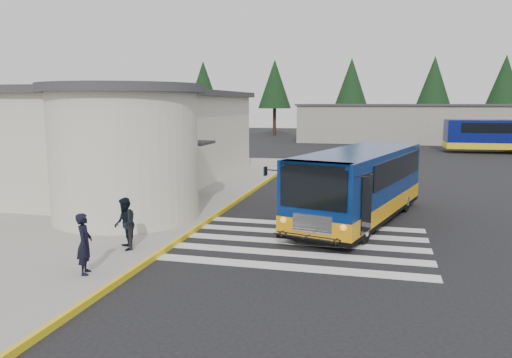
% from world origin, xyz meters
% --- Properties ---
extents(ground, '(140.00, 140.00, 0.00)m').
position_xyz_m(ground, '(0.00, 0.00, 0.00)').
color(ground, black).
rests_on(ground, ground).
extents(sidewalk, '(10.00, 34.00, 0.15)m').
position_xyz_m(sidewalk, '(-9.00, 4.00, 0.07)').
color(sidewalk, gray).
rests_on(sidewalk, ground).
extents(curb_strip, '(0.12, 34.00, 0.16)m').
position_xyz_m(curb_strip, '(-4.05, 4.00, 0.08)').
color(curb_strip, yellow).
rests_on(curb_strip, ground).
extents(station_building, '(12.70, 18.70, 4.80)m').
position_xyz_m(station_building, '(-10.84, 6.91, 2.57)').
color(station_building, '#BEB6A0').
rests_on(station_building, ground).
extents(crosswalk, '(8.00, 5.35, 0.01)m').
position_xyz_m(crosswalk, '(-0.50, -0.80, 0.01)').
color(crosswalk, silver).
rests_on(crosswalk, ground).
extents(depot_building, '(26.40, 8.40, 4.20)m').
position_xyz_m(depot_building, '(6.00, 42.00, 2.11)').
color(depot_building, gray).
rests_on(depot_building, ground).
extents(tree_line, '(58.40, 4.40, 10.00)m').
position_xyz_m(tree_line, '(6.29, 50.00, 6.77)').
color(tree_line, black).
rests_on(tree_line, ground).
extents(transit_bus, '(5.07, 9.49, 2.60)m').
position_xyz_m(transit_bus, '(1.22, 2.55, 1.25)').
color(transit_bus, navy).
rests_on(transit_bus, ground).
extents(pedestrian_a, '(0.55, 0.65, 1.52)m').
position_xyz_m(pedestrian_a, '(-4.98, -5.32, 0.91)').
color(pedestrian_a, black).
rests_on(pedestrian_a, sidewalk).
extents(pedestrian_b, '(0.89, 0.92, 1.49)m').
position_xyz_m(pedestrian_b, '(-5.05, -3.21, 0.90)').
color(pedestrian_b, black).
rests_on(pedestrian_b, sidewalk).
extents(bollard, '(0.10, 0.10, 1.19)m').
position_xyz_m(bollard, '(-4.88, -3.25, 0.74)').
color(bollard, black).
rests_on(bollard, sidewalk).
extents(far_bus_a, '(9.64, 3.01, 2.47)m').
position_xyz_m(far_bus_a, '(12.19, 31.34, 1.60)').
color(far_bus_a, '#070F54').
rests_on(far_bus_a, ground).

